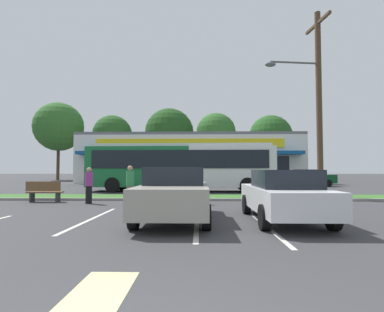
{
  "coord_description": "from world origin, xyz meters",
  "views": [
    {
      "loc": [
        0.26,
        -1.94,
        1.48
      ],
      "look_at": [
        -0.21,
        18.1,
        2.4
      ],
      "focal_mm": 28.53,
      "sensor_mm": 36.0,
      "label": 1
    }
  ],
  "objects": [
    {
      "name": "grass_median",
      "position": [
        0.0,
        14.0,
        0.06
      ],
      "size": [
        56.0,
        2.2,
        0.12
      ],
      "primitive_type": "cube",
      "color": "#386B28",
      "rests_on": "ground_plane"
    },
    {
      "name": "curb_lip",
      "position": [
        0.0,
        12.78,
        0.06
      ],
      "size": [
        56.0,
        0.24,
        0.12
      ],
      "primitive_type": "cube",
      "color": "gray",
      "rests_on": "ground_plane"
    },
    {
      "name": "parking_stripe_1",
      "position": [
        -2.99,
        7.24,
        0.0
      ],
      "size": [
        0.12,
        4.8,
        0.01
      ],
      "primitive_type": "cube",
      "color": "silver",
      "rests_on": "ground_plane"
    },
    {
      "name": "parking_stripe_2",
      "position": [
        0.19,
        6.56,
        0.0
      ],
      "size": [
        0.12,
        4.8,
        0.01
      ],
      "primitive_type": "cube",
      "color": "silver",
      "rests_on": "ground_plane"
    },
    {
      "name": "parking_stripe_3",
      "position": [
        2.02,
        6.17,
        0.0
      ],
      "size": [
        0.12,
        4.8,
        0.01
      ],
      "primitive_type": "cube",
      "color": "silver",
      "rests_on": "ground_plane"
    },
    {
      "name": "lot_arrow",
      "position": [
        -0.96,
        1.7,
        0.0
      ],
      "size": [
        0.7,
        1.6,
        0.01
      ],
      "primitive_type": "cube",
      "color": "beige",
      "rests_on": "ground_plane"
    },
    {
      "name": "storefront_building",
      "position": [
        -0.75,
        36.6,
        2.78
      ],
      "size": [
        24.76,
        14.54,
        5.55
      ],
      "color": "silver",
      "rests_on": "ground_plane"
    },
    {
      "name": "tree_far_left",
      "position": [
        -20.65,
        42.7,
        7.91
      ],
      "size": [
        7.22,
        7.22,
        11.54
      ],
      "color": "#473323",
      "rests_on": "ground_plane"
    },
    {
      "name": "tree_left",
      "position": [
        -12.9,
        43.72,
        6.8
      ],
      "size": [
        5.92,
        5.92,
        9.78
      ],
      "color": "#473323",
      "rests_on": "ground_plane"
    },
    {
      "name": "tree_mid_left",
      "position": [
        -4.37,
        45.09,
        7.28
      ],
      "size": [
        7.54,
        7.54,
        11.06
      ],
      "color": "#473323",
      "rests_on": "ground_plane"
    },
    {
      "name": "tree_mid",
      "position": [
        2.88,
        45.03,
        7.22
      ],
      "size": [
        6.13,
        6.13,
        10.3
      ],
      "color": "#473323",
      "rests_on": "ground_plane"
    },
    {
      "name": "tree_mid_right",
      "position": [
        10.77,
        42.85,
        6.37
      ],
      "size": [
        6.28,
        6.28,
        9.53
      ],
      "color": "#473323",
      "rests_on": "ground_plane"
    },
    {
      "name": "utility_pole",
      "position": [
        6.36,
        13.91,
        5.25
      ],
      "size": [
        3.08,
        2.4,
        9.8
      ],
      "color": "#4C3826",
      "rests_on": "ground_plane"
    },
    {
      "name": "city_bus",
      "position": [
        -1.0,
        19.09,
        1.77
      ],
      "size": [
        12.7,
        2.94,
        3.25
      ],
      "rotation": [
        0.0,
        0.0,
        -0.03
      ],
      "color": "#196638",
      "rests_on": "ground_plane"
    },
    {
      "name": "bus_stop_bench",
      "position": [
        -6.91,
        12.05,
        0.5
      ],
      "size": [
        1.6,
        0.45,
        0.95
      ],
      "rotation": [
        0.0,
        0.0,
        3.14
      ],
      "color": "brown",
      "rests_on": "ground_plane"
    },
    {
      "name": "car_2",
      "position": [
        10.19,
        25.91,
        0.79
      ],
      "size": [
        4.25,
        1.92,
        1.53
      ],
      "color": "#0C3F1E",
      "rests_on": "ground_plane"
    },
    {
      "name": "car_3",
      "position": [
        -0.46,
        7.12,
        0.8
      ],
      "size": [
        2.02,
        4.7,
        1.56
      ],
      "rotation": [
        0.0,
        0.0,
        -1.57
      ],
      "color": "#9E998C",
      "rests_on": "ground_plane"
    },
    {
      "name": "car_4",
      "position": [
        2.69,
        6.99,
        0.76
      ],
      "size": [
        1.89,
        4.58,
        1.48
      ],
      "rotation": [
        0.0,
        0.0,
        1.57
      ],
      "color": "silver",
      "rests_on": "ground_plane"
    },
    {
      "name": "pedestrian_near_bench",
      "position": [
        -2.74,
        11.21,
        0.84
      ],
      "size": [
        0.34,
        0.34,
        1.67
      ],
      "rotation": [
        0.0,
        0.0,
        3.06
      ],
      "color": "#726651",
      "rests_on": "ground_plane"
    },
    {
      "name": "pedestrian_by_pole",
      "position": [
        -0.06,
        11.51,
        0.8
      ],
      "size": [
        0.32,
        0.32,
        1.59
      ],
      "rotation": [
        0.0,
        0.0,
        0.53
      ],
      "color": "#47423D",
      "rests_on": "ground_plane"
    },
    {
      "name": "pedestrian_mid",
      "position": [
        -4.6,
        11.4,
        0.8
      ],
      "size": [
        0.32,
        0.32,
        1.59
      ],
      "rotation": [
        0.0,
        0.0,
        2.55
      ],
      "color": "black",
      "rests_on": "ground_plane"
    }
  ]
}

